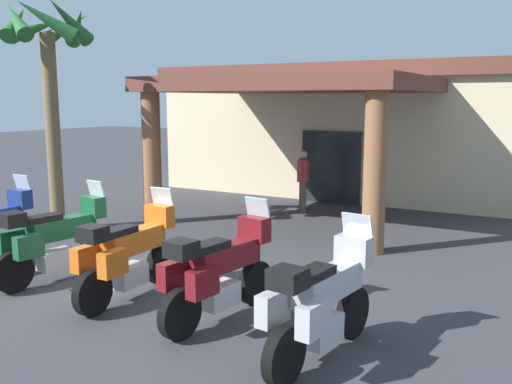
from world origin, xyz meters
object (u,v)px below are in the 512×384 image
(motorcycle_orange, at_px, (128,255))
(motorcycle_maroon, at_px, (219,272))
(motel_building, at_px, (366,127))
(motorcycle_green, at_px, (54,240))
(palm_tree_roadside, at_px, (49,56))
(pedestrian, at_px, (303,177))
(motorcycle_silver, at_px, (321,303))

(motorcycle_orange, height_order, motorcycle_maroon, same)
(motel_building, xyz_separation_m, motorcycle_green, (-1.14, -12.17, -1.39))
(motel_building, xyz_separation_m, palm_tree_roadside, (-4.15, -9.54, 1.89))
(motel_building, height_order, motorcycle_maroon, motel_building)
(motorcycle_orange, bearing_deg, motorcycle_green, 87.33)
(motorcycle_green, distance_m, motorcycle_maroon, 3.33)
(motel_building, distance_m, pedestrian, 4.98)
(motorcycle_orange, xyz_separation_m, palm_tree_roadside, (-4.67, 2.67, 3.28))
(motel_building, distance_m, motorcycle_orange, 12.30)
(motel_building, height_order, motorcycle_silver, motel_building)
(motorcycle_green, bearing_deg, pedestrian, 0.12)
(motorcycle_green, relative_size, palm_tree_roadside, 0.42)
(motel_building, relative_size, motorcycle_maroon, 5.69)
(motorcycle_green, height_order, palm_tree_roadside, palm_tree_roadside)
(motorcycle_silver, height_order, pedestrian, pedestrian)
(motorcycle_green, bearing_deg, palm_tree_roadside, 57.52)
(motorcycle_maroon, distance_m, palm_tree_roadside, 7.62)
(motorcycle_maroon, height_order, pedestrian, pedestrian)
(motel_building, bearing_deg, motorcycle_silver, -73.95)
(motorcycle_green, height_order, pedestrian, pedestrian)
(motorcycle_orange, relative_size, motorcycle_maroon, 1.00)
(motorcycle_orange, xyz_separation_m, pedestrian, (-0.57, 7.36, 0.27))
(motorcycle_green, distance_m, motorcycle_silver, 5.01)
(motorcycle_green, xyz_separation_m, motorcycle_maroon, (3.33, -0.06, 0.00))
(motorcycle_green, height_order, motorcycle_maroon, same)
(motorcycle_silver, bearing_deg, pedestrian, 33.82)
(pedestrian, bearing_deg, palm_tree_roadside, -173.30)
(motorcycle_orange, bearing_deg, motel_building, 1.17)
(motorcycle_maroon, bearing_deg, palm_tree_roadside, 74.85)
(motorcycle_silver, height_order, palm_tree_roadside, palm_tree_roadside)
(motorcycle_silver, xyz_separation_m, palm_tree_roadside, (-8.00, 3.06, 3.28))
(pedestrian, bearing_deg, motorcycle_maroon, -115.28)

